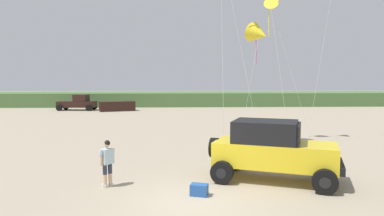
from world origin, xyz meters
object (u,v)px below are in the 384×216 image
(kite_yellow_diamond, at_px, (259,34))
(kite_blue_swept, at_px, (272,7))
(cooler_box, at_px, (199,190))
(distant_sedan, at_px, (117,106))
(distant_pickup, at_px, (78,103))
(jeep, at_px, (273,149))
(person_watching, at_px, (107,161))

(kite_yellow_diamond, distance_m, kite_blue_swept, 2.63)
(cooler_box, height_order, distant_sedan, distant_sedan)
(distant_pickup, bearing_deg, kite_yellow_diamond, -54.52)
(distant_sedan, bearing_deg, distant_pickup, 146.43)
(distant_pickup, bearing_deg, kite_blue_swept, -51.00)
(jeep, distance_m, distant_pickup, 35.07)
(jeep, height_order, distant_pickup, jeep)
(kite_blue_swept, bearing_deg, jeep, -104.47)
(jeep, distance_m, person_watching, 6.07)
(distant_pickup, relative_size, kite_blue_swept, 0.53)
(cooler_box, height_order, kite_blue_swept, kite_blue_swept)
(person_watching, relative_size, kite_yellow_diamond, 0.23)
(distant_pickup, height_order, kite_blue_swept, kite_blue_swept)
(cooler_box, xyz_separation_m, kite_blue_swept, (5.09, 10.22, 8.05))
(person_watching, distance_m, distant_sedan, 30.70)
(cooler_box, bearing_deg, jeep, 45.70)
(person_watching, xyz_separation_m, distant_sedan, (-4.87, 30.31, -0.34))
(jeep, xyz_separation_m, distant_sedan, (-10.92, 29.84, -0.60))
(jeep, height_order, person_watching, jeep)
(person_watching, distance_m, kite_blue_swept, 14.32)
(jeep, relative_size, kite_yellow_diamond, 0.70)
(distant_sedan, height_order, kite_yellow_diamond, kite_yellow_diamond)
(person_watching, bearing_deg, kite_blue_swept, 47.76)
(jeep, bearing_deg, person_watching, -175.56)
(distant_sedan, bearing_deg, kite_blue_swept, -76.99)
(distant_pickup, bearing_deg, jeep, -62.81)
(distant_pickup, bearing_deg, person_watching, -72.51)
(distant_pickup, distance_m, distant_sedan, 5.29)
(distant_pickup, relative_size, distant_sedan, 1.13)
(distant_sedan, relative_size, kite_blue_swept, 0.47)
(distant_sedan, relative_size, kite_yellow_diamond, 0.59)
(kite_yellow_diamond, bearing_deg, person_watching, -133.32)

